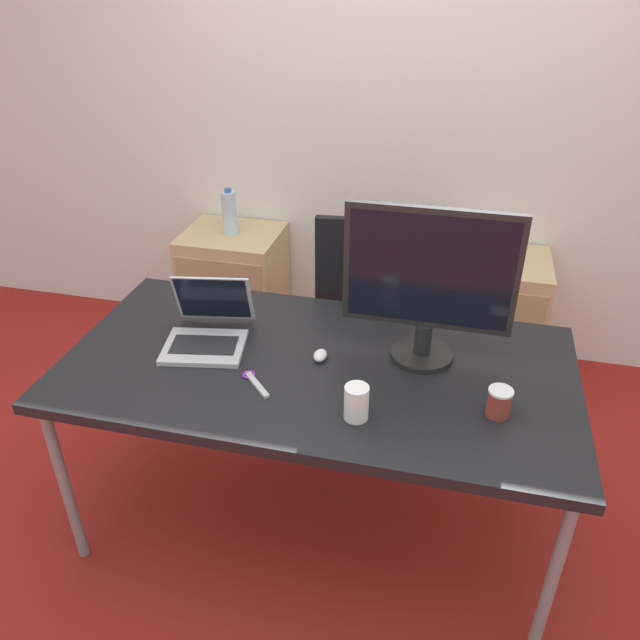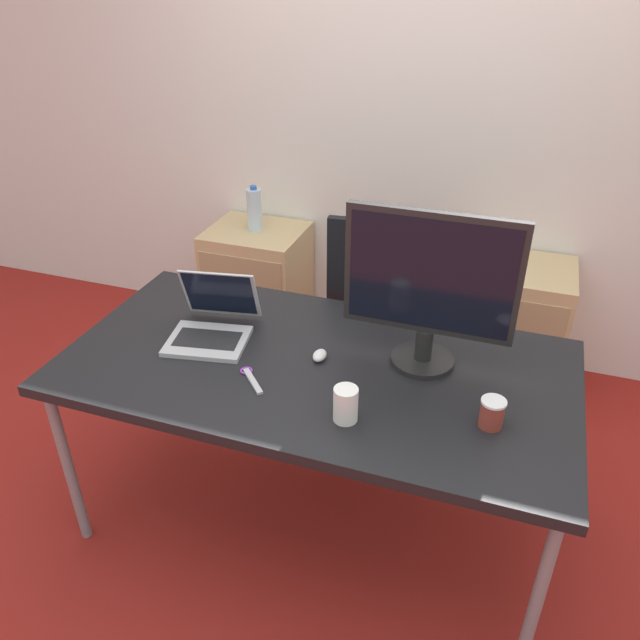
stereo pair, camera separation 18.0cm
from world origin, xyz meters
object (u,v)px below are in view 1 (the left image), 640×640
at_px(office_chair, 366,336).
at_px(cabinet_left, 235,288).
at_px(monitor, 429,282).
at_px(laptop_center, 207,330).
at_px(coffee_cup_white, 356,402).
at_px(water_bottle, 230,212).
at_px(mouse, 320,355).
at_px(coffee_cup_brown, 499,402).
at_px(cabinet_right, 489,317).

xyz_separation_m(office_chair, cabinet_left, (-0.84, 0.45, -0.07)).
bearing_deg(monitor, laptop_center, -173.81).
distance_m(office_chair, cabinet_left, 0.96).
xyz_separation_m(monitor, coffee_cup_white, (-0.17, -0.39, -0.24)).
xyz_separation_m(office_chair, water_bottle, (-0.84, 0.45, 0.39)).
xyz_separation_m(office_chair, monitor, (0.30, -0.65, 0.66)).
bearing_deg(office_chair, water_bottle, 151.69).
xyz_separation_m(laptop_center, mouse, (0.43, -0.01, -0.03)).
distance_m(monitor, coffee_cup_brown, 0.45).
distance_m(water_bottle, laptop_center, 1.24).
bearing_deg(monitor, mouse, -164.15).
relative_size(office_chair, coffee_cup_white, 9.39).
distance_m(office_chair, laptop_center, 0.96).
distance_m(cabinet_left, monitor, 1.75).
bearing_deg(cabinet_left, water_bottle, 90.00).
height_order(water_bottle, coffee_cup_white, water_bottle).
bearing_deg(coffee_cup_white, cabinet_right, 73.07).
bearing_deg(cabinet_left, cabinet_right, 0.00).
height_order(cabinet_left, monitor, monitor).
height_order(office_chair, mouse, office_chair).
relative_size(office_chair, cabinet_right, 1.60).
relative_size(cabinet_right, laptop_center, 1.87).
height_order(office_chair, laptop_center, office_chair).
xyz_separation_m(laptop_center, monitor, (0.78, 0.08, 0.25)).
relative_size(cabinet_left, water_bottle, 2.70).
xyz_separation_m(office_chair, coffee_cup_white, (0.14, -1.03, 0.41)).
height_order(mouse, coffee_cup_white, coffee_cup_white).
distance_m(cabinet_right, water_bottle, 1.51).
xyz_separation_m(cabinet_left, coffee_cup_brown, (1.41, -1.37, 0.48)).
bearing_deg(coffee_cup_brown, water_bottle, 135.82).
distance_m(cabinet_right, mouse, 1.43).
xyz_separation_m(cabinet_left, cabinet_right, (1.43, 0.00, 0.00)).
relative_size(water_bottle, mouse, 3.53).
bearing_deg(coffee_cup_white, coffee_cup_brown, 15.29).
xyz_separation_m(cabinet_left, monitor, (1.15, -1.10, 0.73)).
bearing_deg(cabinet_left, mouse, -56.41).
height_order(cabinet_left, coffee_cup_white, coffee_cup_white).
bearing_deg(cabinet_right, cabinet_left, 180.00).
relative_size(monitor, coffee_cup_brown, 6.02).
bearing_deg(water_bottle, monitor, -43.89).
height_order(cabinet_left, mouse, mouse).
relative_size(cabinet_left, mouse, 9.53).
bearing_deg(monitor, coffee_cup_white, -113.27).
xyz_separation_m(cabinet_left, laptop_center, (0.36, -1.19, 0.48)).
height_order(cabinet_left, cabinet_right, same).
height_order(office_chair, coffee_cup_brown, office_chair).
distance_m(mouse, coffee_cup_brown, 0.64).
xyz_separation_m(monitor, coffee_cup_brown, (0.26, -0.27, -0.25)).
xyz_separation_m(cabinet_right, coffee_cup_brown, (-0.02, -1.37, 0.48)).
relative_size(office_chair, monitor, 1.89).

